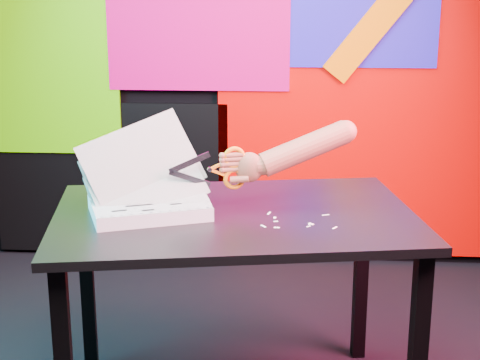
{
  "coord_description": "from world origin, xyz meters",
  "views": [
    {
      "loc": [
        0.23,
        -2.38,
        1.51
      ],
      "look_at": [
        0.07,
        -0.04,
        0.87
      ],
      "focal_mm": 55.0,
      "sensor_mm": 36.0,
      "label": 1
    }
  ],
  "objects": [
    {
      "name": "scissors",
      "position": [
        0.03,
        0.02,
        0.89
      ],
      "size": [
        0.26,
        0.08,
        0.15
      ],
      "rotation": [
        0.0,
        0.0,
        0.29
      ],
      "color": "#9CA1AE",
      "rests_on": "printout_stack"
    },
    {
      "name": "backdrop",
      "position": [
        0.06,
        1.46,
        0.96
      ],
      "size": [
        2.88,
        0.05,
        2.08
      ],
      "color": "#CA0200",
      "rests_on": "ground"
    },
    {
      "name": "work_table",
      "position": [
        0.05,
        -0.02,
        0.66
      ],
      "size": [
        1.33,
        1.0,
        0.75
      ],
      "rotation": [
        0.0,
        0.0,
        0.17
      ],
      "color": "black",
      "rests_on": "ground"
    },
    {
      "name": "printout_stack",
      "position": [
        -0.24,
        -0.06,
        0.78
      ],
      "size": [
        0.47,
        0.39,
        0.36
      ],
      "rotation": [
        0.0,
        0.0,
        0.36
      ],
      "color": "silver",
      "rests_on": "work_table"
    },
    {
      "name": "paper_clippings",
      "position": [
        0.25,
        -0.11,
        0.75
      ],
      "size": [
        0.25,
        0.16,
        0.0
      ],
      "color": "white",
      "rests_on": "work_table"
    },
    {
      "name": "hand_forearm",
      "position": [
        0.25,
        0.09,
        0.94
      ],
      "size": [
        0.46,
        0.18,
        0.2
      ],
      "rotation": [
        0.0,
        0.0,
        0.29
      ],
      "color": "#9A4632",
      "rests_on": "work_table"
    },
    {
      "name": "room",
      "position": [
        0.0,
        0.0,
        1.35
      ],
      "size": [
        3.01,
        3.01,
        2.71
      ],
      "color": "black",
      "rests_on": "ground"
    }
  ]
}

